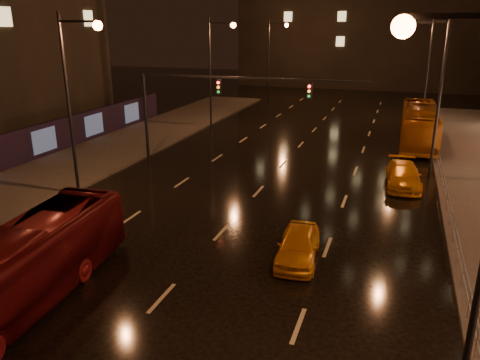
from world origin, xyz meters
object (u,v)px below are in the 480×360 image
(bus_red, at_px, (19,269))
(taxi_near, at_px, (298,245))
(taxi_far, at_px, (403,175))
(bus_curb, at_px, (419,125))

(bus_red, distance_m, taxi_near, 10.49)
(taxi_far, bearing_deg, bus_curb, 80.83)
(bus_red, xyz_separation_m, bus_curb, (13.27, 29.29, 0.15))
(bus_curb, bearing_deg, taxi_far, -95.14)
(bus_red, bearing_deg, taxi_far, 50.61)
(bus_red, distance_m, bus_curb, 32.15)
(bus_curb, relative_size, taxi_far, 2.41)
(taxi_near, relative_size, taxi_far, 0.84)
(bus_curb, height_order, taxi_near, bus_curb)
(bus_red, bearing_deg, taxi_near, 33.03)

